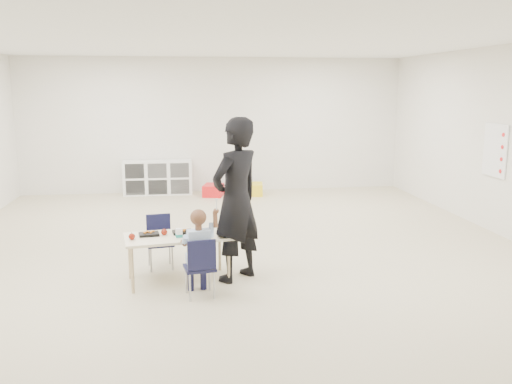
{
  "coord_description": "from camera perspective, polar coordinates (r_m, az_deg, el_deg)",
  "views": [
    {
      "loc": [
        -0.71,
        -6.95,
        2.18
      ],
      "look_at": [
        0.24,
        -0.14,
        0.85
      ],
      "focal_mm": 38.0,
      "sensor_mm": 36.0,
      "label": 1
    }
  ],
  "objects": [
    {
      "name": "apple_near",
      "position": [
        6.2,
        -9.64,
        -4.18
      ],
      "size": [
        0.07,
        0.07,
        0.07
      ],
      "primitive_type": "sphere",
      "color": "maroon",
      "rests_on": "table"
    },
    {
      "name": "bread_roll",
      "position": [
        6.1,
        -5.72,
        -4.37
      ],
      "size": [
        0.09,
        0.09,
        0.07
      ],
      "primitive_type": "ellipsoid",
      "color": "tan",
      "rests_on": "table"
    },
    {
      "name": "child",
      "position": [
        5.73,
        -5.99,
        -6.04
      ],
      "size": [
        0.49,
        0.49,
        1.02
      ],
      "primitive_type": null,
      "rotation": [
        0.0,
        0.0,
        0.14
      ],
      "color": "#B3D2F3",
      "rests_on": "chair_near"
    },
    {
      "name": "adult",
      "position": [
        6.1,
        -2.11,
        -0.84
      ],
      "size": [
        0.81,
        0.78,
        1.87
      ],
      "primitive_type": "imported",
      "rotation": [
        0.0,
        0.0,
        3.85
      ],
      "color": "black",
      "rests_on": "ground"
    },
    {
      "name": "lunch_tray_far",
      "position": [
        6.22,
        -11.2,
        -4.39
      ],
      "size": [
        0.24,
        0.19,
        0.03
      ],
      "primitive_type": "cube",
      "rotation": [
        0.0,
        0.0,
        0.14
      ],
      "color": "black",
      "rests_on": "table"
    },
    {
      "name": "apple_far",
      "position": [
        6.09,
        -12.94,
        -4.59
      ],
      "size": [
        0.07,
        0.07,
        0.07
      ],
      "primitive_type": "sphere",
      "color": "maroon",
      "rests_on": "table"
    },
    {
      "name": "milk_carton",
      "position": [
        6.07,
        -8.11,
        -4.33
      ],
      "size": [
        0.08,
        0.08,
        0.1
      ],
      "primitive_type": "cube",
      "rotation": [
        0.0,
        0.0,
        0.14
      ],
      "color": "white",
      "rests_on": "table"
    },
    {
      "name": "room",
      "position": [
        7.02,
        -2.09,
        4.57
      ],
      "size": [
        9.0,
        9.02,
        2.8
      ],
      "color": "#C2B595",
      "rests_on": "ground"
    },
    {
      "name": "bin_blue",
      "position": [
        11.21,
        -0.58,
        0.27
      ],
      "size": [
        0.36,
        0.44,
        0.21
      ],
      "primitive_type": "cube",
      "rotation": [
        0.0,
        0.0,
        -0.06
      ],
      "color": "blue",
      "rests_on": "ground"
    },
    {
      "name": "bin_red",
      "position": [
        11.09,
        -4.5,
        0.19
      ],
      "size": [
        0.48,
        0.56,
        0.23
      ],
      "primitive_type": "cube",
      "rotation": [
        0.0,
        0.0,
        -0.25
      ],
      "color": "red",
      "rests_on": "ground"
    },
    {
      "name": "chair_far",
      "position": [
        6.72,
        -10.06,
        -5.25
      ],
      "size": [
        0.35,
        0.34,
        0.65
      ],
      "primitive_type": null,
      "rotation": [
        0.0,
        0.0,
        0.14
      ],
      "color": "#111234",
      "rests_on": "ground"
    },
    {
      "name": "bin_yellow",
      "position": [
        11.16,
        -0.29,
        0.31
      ],
      "size": [
        0.44,
        0.53,
        0.24
      ],
      "primitive_type": "cube",
      "rotation": [
        0.0,
        0.0,
        -0.13
      ],
      "color": "yellow",
      "rests_on": "ground"
    },
    {
      "name": "lunch_tray_near",
      "position": [
        6.25,
        -7.74,
        -4.2
      ],
      "size": [
        0.24,
        0.19,
        0.03
      ],
      "primitive_type": "cube",
      "rotation": [
        0.0,
        0.0,
        0.14
      ],
      "color": "black",
      "rests_on": "table"
    },
    {
      "name": "table",
      "position": [
        6.26,
        -8.15,
        -6.87
      ],
      "size": [
        1.25,
        0.75,
        0.54
      ],
      "rotation": [
        0.0,
        0.0,
        0.14
      ],
      "color": "#FFEDCB",
      "rests_on": "ground"
    },
    {
      "name": "rules_poster",
      "position": [
        8.93,
        23.86,
        4.04
      ],
      "size": [
        0.02,
        0.6,
        0.8
      ],
      "primitive_type": "cube",
      "color": "white",
      "rests_on": "room"
    },
    {
      "name": "chair_near",
      "position": [
        5.78,
        -5.95,
        -7.81
      ],
      "size": [
        0.35,
        0.34,
        0.65
      ],
      "primitive_type": null,
      "rotation": [
        0.0,
        0.0,
        0.14
      ],
      "color": "#111234",
      "rests_on": "ground"
    },
    {
      "name": "cubby_shelf",
      "position": [
        11.38,
        -10.29,
        1.51
      ],
      "size": [
        1.4,
        0.4,
        0.7
      ],
      "primitive_type": "cube",
      "color": "white",
      "rests_on": "ground"
    }
  ]
}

